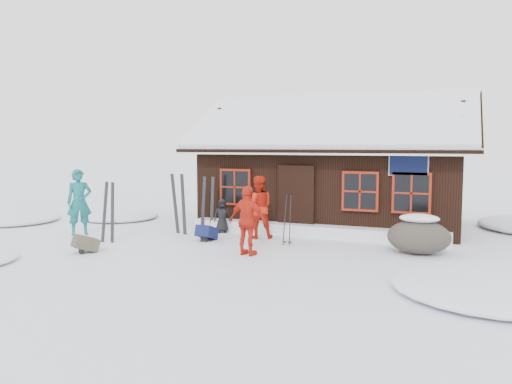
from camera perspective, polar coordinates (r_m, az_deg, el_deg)
ground at (r=13.19m, az=-2.37°, el=-6.26°), size 120.00×120.00×0.00m
mountain_hut at (r=17.21m, az=9.09°, el=1.70°), size 8.90×6.09×4.42m
snow_drift at (r=14.74m, az=6.61°, el=-4.36°), size 7.60×0.60×0.35m
snow_mounds at (r=14.37m, az=6.78°, el=-5.33°), size 20.60×13.20×0.48m
skier_teal at (r=15.66m, az=-19.55°, el=-1.10°), size 0.83×0.84×1.96m
skier_orange_left at (r=14.24m, az=0.24°, el=-1.73°), size 1.08×1.00×1.80m
skier_orange_right at (r=12.03m, az=-0.94°, el=-3.29°), size 1.05×0.59×1.70m
skier_crouched at (r=15.24m, az=-3.88°, el=-2.73°), size 0.60×0.53×1.03m
boulder at (r=12.89m, az=18.11°, el=-4.77°), size 1.52×1.14×0.88m
ski_pair_left at (r=14.21m, az=-16.51°, el=-2.33°), size 0.53×0.14×1.72m
ski_pair_mid at (r=15.14m, az=-8.77°, el=-1.44°), size 0.56×0.14×1.86m
ski_pair_right at (r=15.57m, az=-5.53°, el=-1.44°), size 0.47×0.13×1.74m
ski_poles at (r=13.30m, az=3.61°, el=-3.31°), size 0.25×0.12×1.38m
backpack_blue at (r=14.05m, az=-5.65°, el=-4.91°), size 0.46×0.60×0.32m
backpack_olive at (r=13.18m, az=-18.88°, el=-5.88°), size 0.67×0.71×0.31m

